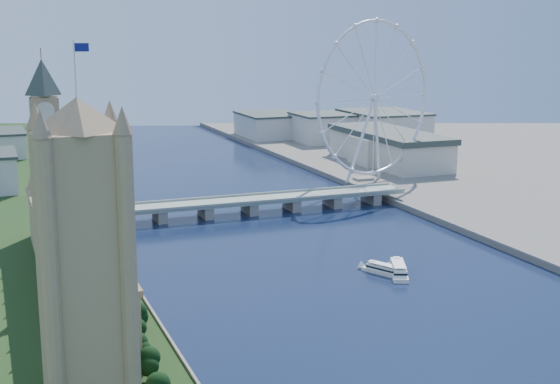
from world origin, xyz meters
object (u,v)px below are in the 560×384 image
victoria_tower (84,247)px  london_eye (375,99)px  tour_boat_near (383,274)px  tour_boat_far (398,275)px

victoria_tower → london_eye: bearing=49.6°
tour_boat_near → tour_boat_far: tour_boat_far is taller
london_eye → tour_boat_far: bearing=-114.5°
victoria_tower → tour_boat_near: (154.26, 96.53, -54.49)m
london_eye → tour_boat_far: (-94.66, -208.11, -67.52)m
victoria_tower → tour_boat_far: (160.32, 91.97, -54.49)m
london_eye → tour_boat_far: size_ratio=4.08×
victoria_tower → london_eye: 393.99m
victoria_tower → tour_boat_near: bearing=32.0°
tour_boat_far → tour_boat_near: bearing=166.3°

